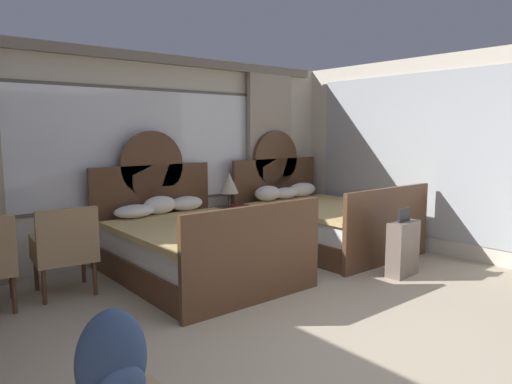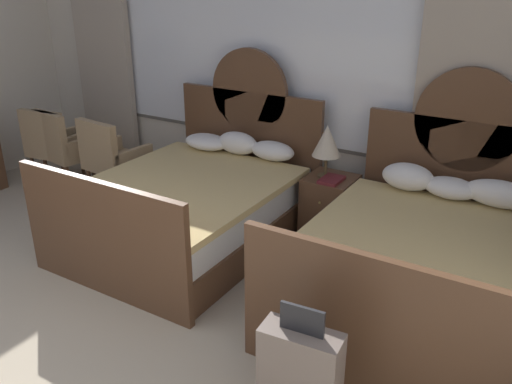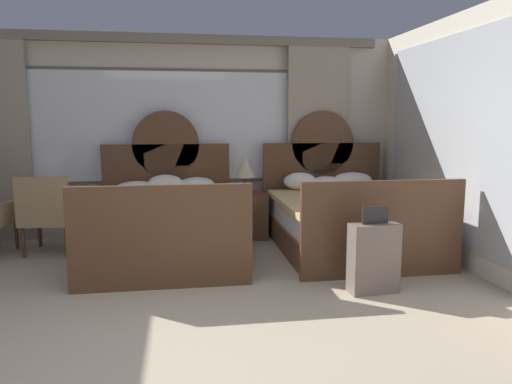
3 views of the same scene
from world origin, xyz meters
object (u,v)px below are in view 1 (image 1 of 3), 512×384
object	(u,v)px
table_lamp_on_nightstand	(229,183)
armchair_by_window_left	(65,247)
suitcase_on_floor	(403,248)
bed_near_window	(194,246)
backpack_on_bench	(113,364)
bed_near_mirror	(322,222)
book_on_nightstand	(238,207)
nightstand_between_beds	(232,228)

from	to	relation	value
table_lamp_on_nightstand	armchair_by_window_left	size ratio (longest dim) A/B	0.54
armchair_by_window_left	suitcase_on_floor	xyz separation A→B (m)	(3.26, -1.82, -0.18)
suitcase_on_floor	bed_near_window	bearing A→B (deg)	141.58
table_lamp_on_nightstand	backpack_on_bench	size ratio (longest dim) A/B	1.06
bed_near_mirror	backpack_on_bench	bearing A→B (deg)	-147.96
book_on_nightstand	backpack_on_bench	distance (m)	4.55
bed_near_mirror	table_lamp_on_nightstand	size ratio (longest dim) A/B	4.37
bed_near_mirror	nightstand_between_beds	world-z (taller)	bed_near_mirror
bed_near_window	armchair_by_window_left	size ratio (longest dim) A/B	2.36
book_on_nightstand	backpack_on_bench	xyz separation A→B (m)	(-3.16, -3.27, 0.05)
bed_near_window	table_lamp_on_nightstand	bearing A→B (deg)	34.96
armchair_by_window_left	bed_near_mirror	bearing A→B (deg)	-4.98
bed_near_mirror	suitcase_on_floor	distance (m)	1.53
bed_near_window	backpack_on_bench	size ratio (longest dim) A/B	4.62
bed_near_window	bed_near_mirror	xyz separation A→B (m)	(2.16, 0.00, 0.00)
bed_near_window	suitcase_on_floor	distance (m)	2.43
nightstand_between_beds	armchair_by_window_left	bearing A→B (deg)	-170.09
table_lamp_on_nightstand	bed_near_mirror	bearing A→B (deg)	-32.19
backpack_on_bench	suitcase_on_floor	bearing A→B (deg)	15.78
table_lamp_on_nightstand	bed_near_window	bearing A→B (deg)	-145.04
table_lamp_on_nightstand	suitcase_on_floor	distance (m)	2.48
armchair_by_window_left	suitcase_on_floor	distance (m)	3.74
bed_near_window	bed_near_mirror	distance (m)	2.16
armchair_by_window_left	table_lamp_on_nightstand	bearing A→B (deg)	9.75
bed_near_window	bed_near_mirror	world-z (taller)	same
bed_near_mirror	book_on_nightstand	world-z (taller)	bed_near_mirror
bed_near_mirror	armchair_by_window_left	world-z (taller)	bed_near_mirror
bed_near_window	nightstand_between_beds	world-z (taller)	bed_near_window
bed_near_mirror	suitcase_on_floor	world-z (taller)	bed_near_mirror
book_on_nightstand	backpack_on_bench	bearing A→B (deg)	-134.06
bed_near_window	bed_near_mirror	bearing A→B (deg)	0.04
armchair_by_window_left	backpack_on_bench	bearing A→B (deg)	-103.24
table_lamp_on_nightstand	suitcase_on_floor	size ratio (longest dim) A/B	0.63
bed_near_mirror	table_lamp_on_nightstand	xyz separation A→B (m)	(-1.13, 0.71, 0.59)
bed_near_mirror	suitcase_on_floor	size ratio (longest dim) A/B	2.74
bed_near_window	backpack_on_bench	bearing A→B (deg)	-127.86
bed_near_mirror	nightstand_between_beds	distance (m)	1.30
nightstand_between_beds	backpack_on_bench	distance (m)	4.60
bed_near_window	table_lamp_on_nightstand	world-z (taller)	bed_near_window
armchair_by_window_left	nightstand_between_beds	bearing A→B (deg)	9.91
table_lamp_on_nightstand	suitcase_on_floor	world-z (taller)	table_lamp_on_nightstand
bed_near_window	table_lamp_on_nightstand	size ratio (longest dim) A/B	4.37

